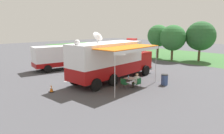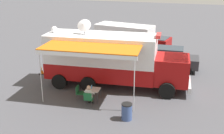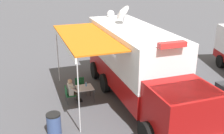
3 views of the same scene
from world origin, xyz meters
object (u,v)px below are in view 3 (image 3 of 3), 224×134
(folding_chair_at_table, at_px, (69,93))
(trash_bin, at_px, (54,124))
(folding_chair_beside_table, at_px, (80,85))
(traffic_cone, at_px, (117,57))
(seated_responder, at_px, (72,90))
(folding_table, at_px, (85,88))
(water_bottle, at_px, (86,84))
(command_truck, at_px, (137,62))

(folding_chair_at_table, height_order, trash_bin, trash_bin)
(folding_chair_beside_table, distance_m, trash_bin, 3.69)
(folding_chair_at_table, height_order, traffic_cone, folding_chair_at_table)
(trash_bin, bearing_deg, traffic_cone, -121.68)
(seated_responder, bearing_deg, folding_table, 179.84)
(water_bottle, xyz_separation_m, folding_chair_at_table, (0.89, 0.14, -0.32))
(folding_table, distance_m, folding_chair_at_table, 0.82)
(seated_responder, distance_m, traffic_cone, 6.57)
(traffic_cone, bearing_deg, folding_chair_beside_table, 53.65)
(folding_table, height_order, folding_chair_at_table, folding_chair_at_table)
(folding_chair_beside_table, bearing_deg, seated_responder, 59.22)
(water_bottle, relative_size, folding_chair_at_table, 0.26)
(water_bottle, bearing_deg, folding_table, 52.07)
(folding_chair_at_table, relative_size, traffic_cone, 1.50)
(folding_table, bearing_deg, command_truck, 170.99)
(command_truck, distance_m, seated_responder, 3.41)
(folding_table, distance_m, seated_responder, 0.61)
(command_truck, distance_m, trash_bin, 4.90)
(folding_chair_beside_table, xyz_separation_m, traffic_cone, (-3.30, -4.49, -0.23))
(folding_table, xyz_separation_m, trash_bin, (1.64, 2.50, -0.22))
(folding_table, relative_size, folding_chair_at_table, 0.99)
(folding_table, bearing_deg, folding_chair_beside_table, -82.87)
(folding_chair_beside_table, distance_m, traffic_cone, 5.58)
(traffic_cone, bearing_deg, water_bottle, 59.26)
(folding_table, xyz_separation_m, water_bottle, (-0.10, -0.12, 0.16))
(folding_table, height_order, traffic_cone, folding_table)
(folding_chair_beside_table, relative_size, trash_bin, 0.96)
(folding_table, distance_m, water_bottle, 0.22)
(folding_chair_at_table, distance_m, trash_bin, 2.63)
(seated_responder, bearing_deg, folding_chair_beside_table, -120.78)
(folding_table, relative_size, water_bottle, 3.84)
(folding_table, height_order, seated_responder, seated_responder)
(folding_chair_beside_table, bearing_deg, folding_chair_at_table, 51.21)
(water_bottle, height_order, seated_responder, seated_responder)
(seated_responder, height_order, traffic_cone, seated_responder)
(water_bottle, distance_m, folding_chair_beside_table, 0.82)
(folding_chair_at_table, bearing_deg, seated_responder, -175.52)
(folding_table, relative_size, traffic_cone, 1.48)
(seated_responder, bearing_deg, trash_bin, 67.63)
(water_bottle, xyz_separation_m, traffic_cone, (-3.10, -5.22, -0.55))
(command_truck, xyz_separation_m, water_bottle, (2.43, -0.52, -1.11))
(folding_table, relative_size, seated_responder, 0.69)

